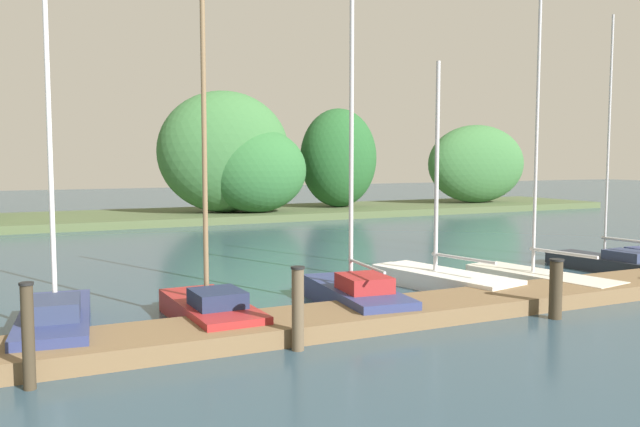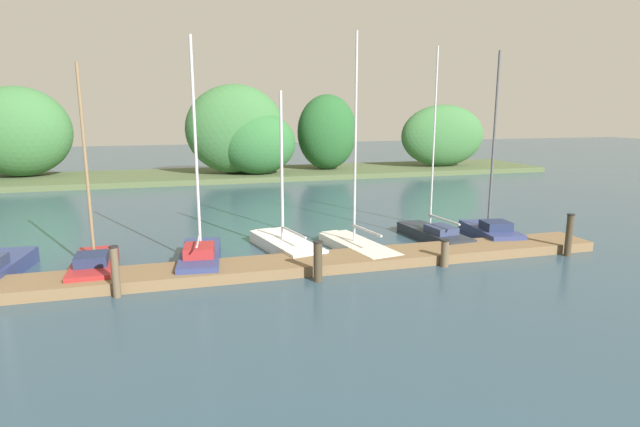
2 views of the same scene
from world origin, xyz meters
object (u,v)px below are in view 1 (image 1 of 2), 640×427
Objects in this scene: sailboat_0 at (55,318)px; sailboat_2 at (354,291)px; sailboat_4 at (537,275)px; mooring_piling_0 at (28,336)px; sailboat_1 at (209,307)px; sailboat_5 at (610,261)px; mooring_piling_2 at (556,289)px; sailboat_3 at (439,277)px; mooring_piling_1 at (298,308)px.

sailboat_2 reaches higher than sailboat_0.
mooring_piling_0 is at bearing 92.41° from sailboat_4.
sailboat_0 is 12.08m from sailboat_4.
sailboat_0 is 0.95× the size of sailboat_4.
sailboat_1 is 3.39m from sailboat_2.
sailboat_1 is at bearing 88.45° from sailboat_5.
mooring_piling_0 is (-0.54, -2.90, 0.43)m from sailboat_0.
sailboat_2 is 5.91× the size of mooring_piling_2.
sailboat_3 is at bearing 93.75° from mooring_piling_2.
sailboat_4 is at bearing 12.50° from mooring_piling_0.
mooring_piling_1 is at bearing 98.11° from sailboat_4.
sailboat_4 is at bearing -81.59° from sailboat_2.
mooring_piling_0 is (-10.04, -3.68, 0.52)m from sailboat_3.
sailboat_5 reaches higher than mooring_piling_2.
sailboat_1 is at bearing 110.07° from mooring_piling_1.
sailboat_1 is at bearing -89.70° from sailboat_0.
sailboat_0 is 4.78m from mooring_piling_1.
mooring_piling_1 is at bearing 100.39° from sailboat_5.
sailboat_3 is 6.71m from mooring_piling_1.
sailboat_2 is 4.38m from mooring_piling_2.
sailboat_4 is 3.79m from mooring_piling_2.
sailboat_1 is 12.80m from sailboat_5.
sailboat_4 reaches higher than mooring_piling_1.
sailboat_5 reaches higher than sailboat_1.
sailboat_1 reaches higher than mooring_piling_1.
mooring_piling_1 is 5.91m from mooring_piling_2.
mooring_piling_0 is 1.25× the size of mooring_piling_2.
sailboat_2 is at bearing 141.62° from mooring_piling_2.
sailboat_1 is 4.15× the size of mooring_piling_0.
sailboat_5 is (9.38, 0.97, -0.08)m from sailboat_2.
sailboat_5 is at bearing 12.22° from mooring_piling_0.
mooring_piling_2 is at bearing 116.02° from sailboat_5.
sailboat_0 is 15.72m from sailboat_5.
sailboat_0 reaches higher than mooring_piling_2.
sailboat_3 is 10.71m from mooring_piling_0.
mooring_piling_0 is 1.06× the size of mooring_piling_1.
mooring_piling_2 is (0.25, -3.85, 0.36)m from sailboat_3.
sailboat_2 is 0.95× the size of sailboat_4.
mooring_piling_1 reaches higher than mooring_piling_2.
mooring_piling_2 is at bearing 171.20° from sailboat_3.
sailboat_2 is at bearing 82.38° from sailboat_4.
mooring_piling_1 is at bearing 140.74° from sailboat_2.
sailboat_1 is at bearing 158.00° from mooring_piling_2.
sailboat_2 is at bearing 97.09° from sailboat_3.
mooring_piling_0 is (-3.48, -2.59, 0.44)m from sailboat_1.
sailboat_2 is at bearing 90.17° from sailboat_5.
mooring_piling_1 is (4.39, 0.09, -0.05)m from mooring_piling_0.
mooring_piling_2 is (6.81, -2.75, 0.28)m from sailboat_1.
sailboat_0 reaches higher than sailboat_3.
mooring_piling_1 is at bearing 109.88° from sailboat_3.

